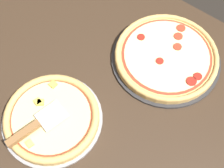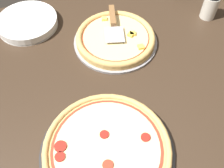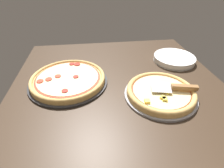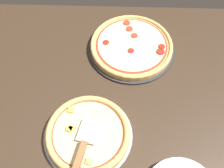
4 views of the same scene
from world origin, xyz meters
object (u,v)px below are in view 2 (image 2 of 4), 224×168
at_px(serving_spatula, 113,20).
at_px(parmesan_shaker, 210,6).
at_px(plate_stack, 27,22).
at_px(pizza_front, 116,38).
at_px(pizza_back, 107,149).

bearing_deg(serving_spatula, parmesan_shaker, 174.11).
height_order(plate_stack, parmesan_shaker, parmesan_shaker).
relative_size(pizza_front, plate_stack, 1.25).
distance_m(pizza_front, pizza_back, 0.46).
bearing_deg(plate_stack, pizza_back, 103.82).
xyz_separation_m(pizza_front, plate_stack, (0.32, -0.21, -0.01)).
bearing_deg(pizza_back, pizza_front, -111.02).
xyz_separation_m(serving_spatula, parmesan_shaker, (-0.42, 0.04, 0.00)).
height_order(pizza_front, parmesan_shaker, parmesan_shaker).
xyz_separation_m(pizza_front, pizza_back, (0.16, 0.43, 0.00)).
bearing_deg(pizza_front, pizza_back, 68.98).
relative_size(pizza_back, serving_spatula, 1.80).
bearing_deg(parmesan_shaker, plate_stack, -13.05).
distance_m(pizza_front, serving_spatula, 0.08).
xyz_separation_m(pizza_back, plate_stack, (0.16, -0.64, -0.01)).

